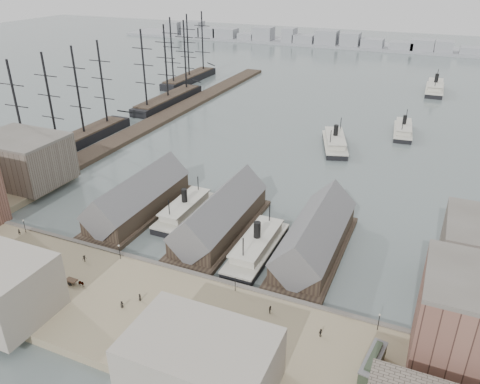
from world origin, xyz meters
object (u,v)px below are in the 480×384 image
at_px(tram, 372,364).
at_px(ferry_docked_west, 185,209).
at_px(horse_cart_right, 168,324).
at_px(horse_cart_left, 13,259).
at_px(horse_cart_center, 78,283).

bearing_deg(tram, ferry_docked_west, 154.97).
bearing_deg(tram, horse_cart_right, -164.82).
height_order(tram, horse_cart_right, tram).
bearing_deg(tram, horse_cart_left, -171.49).
xyz_separation_m(ferry_docked_west, horse_cart_center, (-4.09, -39.81, 0.69)).
bearing_deg(ferry_docked_west, horse_cart_right, -64.27).
height_order(ferry_docked_west, horse_cart_center, ferry_docked_west).
relative_size(tram, horse_cart_left, 2.09).
xyz_separation_m(horse_cart_left, horse_cart_center, (20.18, -0.96, -0.04)).
xyz_separation_m(ferry_docked_west, tram, (58.64, -38.38, 1.59)).
height_order(ferry_docked_west, tram, ferry_docked_west).
distance_m(ferry_docked_west, horse_cart_center, 40.03).
distance_m(ferry_docked_west, horse_cart_left, 45.81).
height_order(horse_cart_center, horse_cart_right, horse_cart_right).
bearing_deg(horse_cart_left, ferry_docked_west, 4.81).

